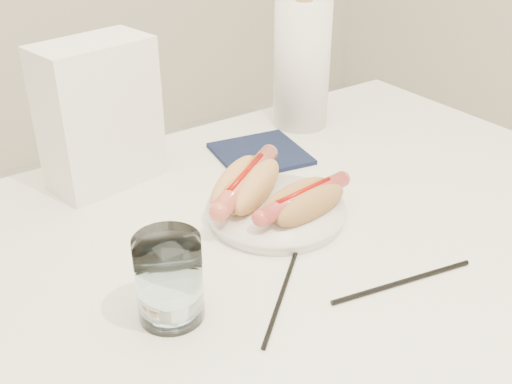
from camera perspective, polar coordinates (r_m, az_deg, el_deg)
table at (r=0.90m, az=1.57°, el=-7.30°), size 1.20×0.80×0.75m
plate at (r=0.91m, az=1.87°, el=-2.01°), size 0.26×0.26×0.02m
hotdog_left at (r=0.91m, az=-0.93°, el=0.68°), size 0.18×0.15×0.05m
hotdog_right at (r=0.88m, az=4.44°, el=-0.91°), size 0.17×0.08×0.05m
water_glass at (r=0.71m, az=-8.06°, el=-7.98°), size 0.08×0.08×0.11m
chopstick_near at (r=0.76m, az=2.39°, el=-9.52°), size 0.15×0.13×0.01m
chopstick_far at (r=0.80m, az=13.46°, el=-8.11°), size 0.20×0.05×0.01m
napkin_box at (r=0.99m, az=-14.35°, el=6.96°), size 0.19×0.13×0.23m
navy_napkin at (r=1.09m, az=0.40°, el=3.59°), size 0.17×0.17×0.01m
paper_towel_roll at (r=1.19m, az=4.27°, el=11.66°), size 0.12×0.12×0.24m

